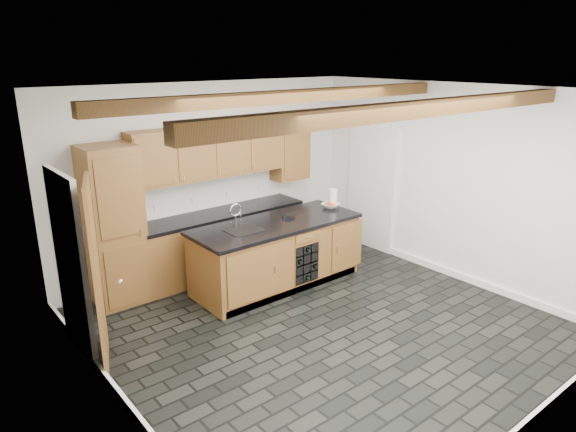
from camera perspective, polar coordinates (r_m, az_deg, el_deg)
name	(u,v)px	position (r m, az deg, el deg)	size (l,w,h in m)	color
ground	(322,325)	(6.44, 3.85, -11.96)	(5.00, 5.00, 0.00)	black
room_shell	(290,197)	(6.17, 0.21, 2.13)	(5.01, 5.00, 5.00)	white
back_cabinetry	(200,212)	(7.53, -9.78, 0.41)	(3.65, 0.62, 2.20)	brown
island	(277,253)	(7.30, -1.17, -4.17)	(2.48, 0.96, 0.93)	brown
faucet	(242,227)	(6.86, -5.12, -1.25)	(0.45, 0.40, 0.34)	black
kitchen_scale	(288,216)	(7.32, 0.04, -0.03)	(0.19, 0.15, 0.05)	black
fruit_bowl	(330,205)	(7.84, 4.74, 1.18)	(0.26, 0.26, 0.06)	white
fruit_cluster	(331,203)	(7.83, 4.75, 1.42)	(0.16, 0.17, 0.07)	#BE193A
paper_towel	(333,198)	(7.83, 5.04, 1.98)	(0.12, 0.12, 0.29)	white
mug	(140,226)	(7.12, -16.10, -1.12)	(0.09, 0.09, 0.08)	white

